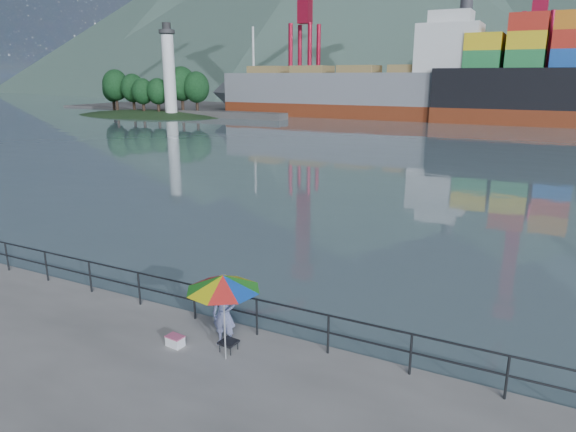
# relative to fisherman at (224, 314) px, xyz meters

# --- Properties ---
(harbor_water) EXTENTS (500.00, 280.00, 0.00)m
(harbor_water) POSITION_rel_fisherman_xyz_m (-2.54, 129.09, -0.84)
(harbor_water) COLOR slate
(harbor_water) RESTS_ON ground
(far_dock) EXTENTS (200.00, 40.00, 0.40)m
(far_dock) POSITION_rel_fisherman_xyz_m (7.46, 92.09, -0.84)
(far_dock) COLOR #514F4C
(far_dock) RESTS_ON ground
(guardrail) EXTENTS (22.00, 0.06, 1.03)m
(guardrail) POSITION_rel_fisherman_xyz_m (-2.54, 0.79, -0.32)
(guardrail) COLOR #2D3033
(guardrail) RESTS_ON ground
(lighthouse_islet) EXTENTS (48.00, 26.40, 19.20)m
(lighthouse_islet) POSITION_rel_fisherman_xyz_m (-57.51, 61.09, -0.58)
(lighthouse_islet) COLOR #263F1E
(lighthouse_islet) RESTS_ON ground
(fisherman) EXTENTS (0.67, 0.49, 1.69)m
(fisherman) POSITION_rel_fisherman_xyz_m (0.00, 0.00, 0.00)
(fisherman) COLOR navy
(fisherman) RESTS_ON ground
(beach_umbrella) EXTENTS (2.06, 2.06, 2.14)m
(beach_umbrella) POSITION_rel_fisherman_xyz_m (0.40, -0.57, 1.11)
(beach_umbrella) COLOR white
(beach_umbrella) RESTS_ON ground
(folding_stool) EXTENTS (0.44, 0.44, 0.26)m
(folding_stool) POSITION_rel_fisherman_xyz_m (0.26, -0.23, -0.70)
(folding_stool) COLOR black
(folding_stool) RESTS_ON ground
(cooler_bag) EXTENTS (0.45, 0.32, 0.24)m
(cooler_bag) POSITION_rel_fisherman_xyz_m (-1.06, -0.64, -0.72)
(cooler_bag) COLOR white
(cooler_bag) RESTS_ON ground
(fishing_rod) EXTENTS (0.51, 1.66, 1.22)m
(fishing_rod) POSITION_rel_fisherman_xyz_m (-0.22, 1.19, -0.84)
(fishing_rod) COLOR black
(fishing_rod) RESTS_ON ground
(bulk_carrier) EXTENTS (46.44, 8.04, 14.50)m
(bulk_carrier) POSITION_rel_fisherman_xyz_m (-21.83, 73.67, 3.36)
(bulk_carrier) COLOR maroon
(bulk_carrier) RESTS_ON ground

